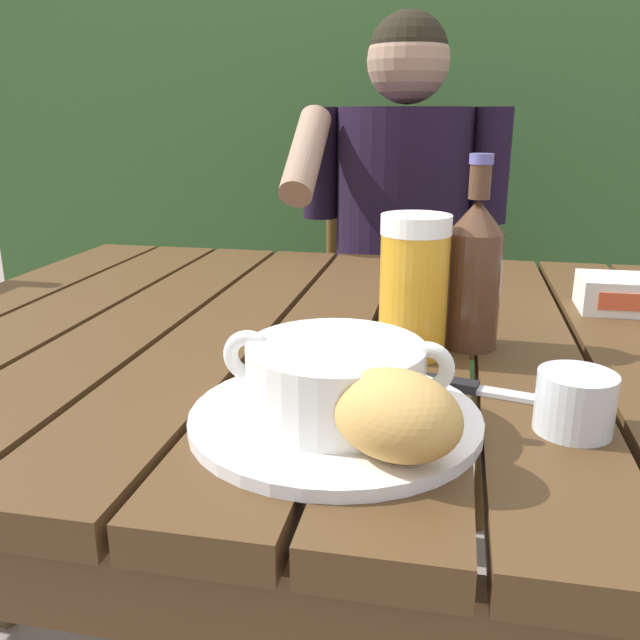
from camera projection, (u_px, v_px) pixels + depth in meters
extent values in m
cube|color=#493019|center=(63.00, 320.00, 1.00)|extent=(0.12, 0.98, 0.04)
cube|color=#493019|center=(145.00, 326.00, 0.98)|extent=(0.12, 0.98, 0.04)
cube|color=#493019|center=(232.00, 331.00, 0.95)|extent=(0.12, 0.98, 0.04)
cube|color=#493019|center=(324.00, 337.00, 0.93)|extent=(0.12, 0.98, 0.04)
cube|color=#493019|center=(421.00, 343.00, 0.90)|extent=(0.12, 0.98, 0.04)
cube|color=#493019|center=(523.00, 350.00, 0.88)|extent=(0.12, 0.98, 0.04)
cube|color=#493019|center=(631.00, 357.00, 0.85)|extent=(0.12, 0.98, 0.04)
cube|color=#493019|center=(209.00, 597.00, 0.51)|extent=(1.15, 0.03, 0.08)
cube|color=#493019|center=(367.00, 294.00, 1.38)|extent=(1.15, 0.03, 0.08)
cube|color=#493019|center=(128.00, 411.00, 1.57)|extent=(0.06, 0.06, 0.70)
cube|color=#493019|center=(634.00, 456.00, 1.36)|extent=(0.06, 0.06, 0.70)
cube|color=#33592B|center=(410.00, 189.00, 2.54)|extent=(3.14, 0.60, 1.48)
cylinder|color=#4C3823|center=(197.00, 148.00, 2.81)|extent=(0.10, 0.10, 1.76)
cylinder|color=#4F3513|center=(484.00, 447.00, 1.65)|extent=(0.04, 0.04, 0.46)
cylinder|color=#4F3513|center=(303.00, 430.00, 1.73)|extent=(0.04, 0.04, 0.46)
cylinder|color=#4F3513|center=(479.00, 384.00, 2.03)|extent=(0.04, 0.04, 0.46)
cylinder|color=#4F3513|center=(332.00, 373.00, 2.12)|extent=(0.04, 0.04, 0.46)
cube|color=#4F3513|center=(401.00, 324.00, 1.81)|extent=(0.49, 0.44, 0.02)
cylinder|color=#4F3513|center=(492.00, 225.00, 1.89)|extent=(0.04, 0.04, 0.51)
cylinder|color=#4F3513|center=(332.00, 220.00, 1.97)|extent=(0.04, 0.04, 0.51)
cube|color=#4F3513|center=(409.00, 248.00, 1.95)|extent=(0.46, 0.02, 0.04)
cube|color=#4F3513|center=(411.00, 204.00, 1.91)|extent=(0.46, 0.02, 0.04)
cube|color=#4F3513|center=(413.00, 159.00, 1.88)|extent=(0.46, 0.02, 0.04)
cylinder|color=black|center=(423.00, 462.00, 1.59)|extent=(0.11, 0.11, 0.45)
cylinder|color=black|center=(431.00, 335.00, 1.60)|extent=(0.13, 0.40, 0.13)
cylinder|color=black|center=(352.00, 455.00, 1.62)|extent=(0.11, 0.11, 0.45)
cylinder|color=black|center=(360.00, 331.00, 1.63)|extent=(0.13, 0.40, 0.13)
cylinder|color=black|center=(402.00, 219.00, 1.63)|extent=(0.32, 0.32, 0.52)
sphere|color=#95735C|center=(408.00, 61.00, 1.52)|extent=(0.19, 0.19, 0.19)
sphere|color=black|center=(409.00, 52.00, 1.52)|extent=(0.18, 0.18, 0.18)
cylinder|color=black|center=(491.00, 166.00, 1.53)|extent=(0.08, 0.08, 0.26)
cylinder|color=black|center=(320.00, 164.00, 1.61)|extent=(0.08, 0.08, 0.26)
cylinder|color=#95735C|center=(306.00, 155.00, 1.45)|extent=(0.07, 0.25, 0.21)
cylinder|color=white|center=(335.00, 418.00, 0.63)|extent=(0.27, 0.27, 0.01)
cylinder|color=white|center=(335.00, 379.00, 0.62)|extent=(0.16, 0.16, 0.07)
cylinder|color=#C57928|center=(336.00, 364.00, 0.61)|extent=(0.15, 0.15, 0.01)
torus|color=white|center=(249.00, 356.00, 0.63)|extent=(0.05, 0.01, 0.05)
torus|color=white|center=(427.00, 368.00, 0.59)|extent=(0.05, 0.01, 0.05)
ellipsoid|color=tan|center=(396.00, 415.00, 0.54)|extent=(0.14, 0.13, 0.07)
cylinder|color=orange|center=(413.00, 296.00, 0.79)|extent=(0.08, 0.08, 0.15)
cylinder|color=white|center=(416.00, 224.00, 0.77)|extent=(0.08, 0.08, 0.02)
cylinder|color=#4C2F1E|center=(472.00, 291.00, 0.82)|extent=(0.07, 0.07, 0.14)
cone|color=#4C2F1E|center=(478.00, 216.00, 0.79)|extent=(0.07, 0.07, 0.04)
cylinder|color=#4C2F1E|center=(480.00, 182.00, 0.78)|extent=(0.03, 0.03, 0.04)
cylinder|color=#5A539B|center=(482.00, 159.00, 0.77)|extent=(0.03, 0.03, 0.01)
cylinder|color=silver|center=(575.00, 402.00, 0.61)|extent=(0.07, 0.07, 0.06)
cube|color=white|center=(624.00, 294.00, 0.99)|extent=(0.13, 0.09, 0.05)
cube|color=#D8532F|center=(631.00, 302.00, 0.94)|extent=(0.09, 0.00, 0.03)
cube|color=silver|center=(510.00, 395.00, 0.69)|extent=(0.13, 0.05, 0.00)
cube|color=black|center=(447.00, 383.00, 0.71)|extent=(0.07, 0.03, 0.01)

